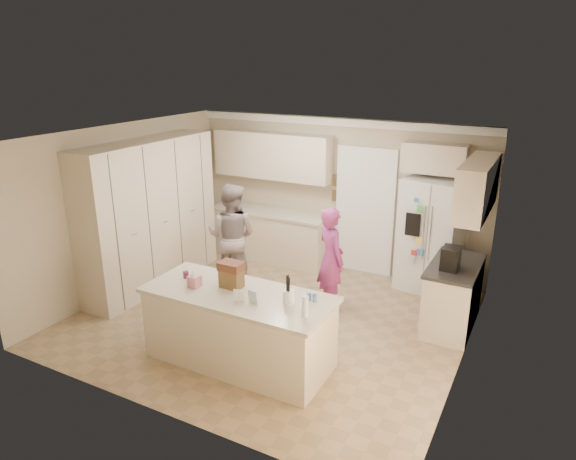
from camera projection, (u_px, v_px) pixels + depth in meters
The scene contains 41 objects.
floor at pixel (270, 319), 7.32m from camera, with size 5.20×4.60×0.02m, color #997C57.
ceiling at pixel (268, 135), 6.47m from camera, with size 5.20×4.60×0.02m, color white.
wall_back at pixel (336, 194), 8.83m from camera, with size 5.20×0.02×2.60m, color #BEAE90.
wall_front at pixel (151, 302), 4.96m from camera, with size 5.20×0.02×2.60m, color #BEAE90.
wall_left at pixel (125, 207), 8.05m from camera, with size 0.02×4.60×2.60m, color #BEAE90.
wall_right at pixel (471, 268), 5.74m from camera, with size 0.02×4.60×2.60m, color #BEAE90.
crown_back at pixel (337, 122), 8.39m from camera, with size 5.20×0.08×0.12m, color white.
pantry_bank at pixel (150, 214), 8.12m from camera, with size 0.60×2.60×2.35m, color beige.
back_base_cab at pixel (270, 236), 9.35m from camera, with size 2.20×0.60×0.88m, color beige.
back_countertop at pixel (269, 212), 9.20m from camera, with size 2.24×0.63×0.04m, color beige.
back_upper_cab at pixel (272, 155), 8.99m from camera, with size 2.20×0.35×0.80m, color beige.
doorway_opening at pixel (365, 213), 8.64m from camera, with size 0.90×0.06×2.10m, color black.
doorway_casing at pixel (364, 213), 8.61m from camera, with size 1.02×0.03×2.22m, color white.
wall_frame_upper at pixel (337, 180), 8.71m from camera, with size 0.15×0.02×0.20m, color brown.
wall_frame_lower at pixel (336, 196), 8.79m from camera, with size 0.15×0.02×0.20m, color brown.
refrigerator at pixel (432, 235), 8.00m from camera, with size 0.90×0.70×1.80m, color white.
fridge_seam at pixel (426, 242), 7.70m from camera, with size 0.01×0.02×1.78m, color gray.
fridge_dispenser at pixel (413, 225), 7.71m from camera, with size 0.22×0.03×0.35m, color black.
fridge_handle_l at pixel (423, 233), 7.66m from camera, with size 0.02×0.02×0.85m, color silver.
fridge_handle_r at pixel (430, 234), 7.62m from camera, with size 0.02×0.02×0.85m, color silver.
over_fridge_cab at pixel (435, 158), 7.69m from camera, with size 0.95×0.35×0.45m, color beige.
right_base_cab at pixel (453, 297), 6.99m from camera, with size 0.60×1.20×0.88m, color beige.
right_countertop at pixel (455, 266), 6.85m from camera, with size 0.63×1.24×0.04m, color #2D2B28.
right_upper_cab at pixel (478, 187), 6.62m from camera, with size 0.35×1.50×0.70m, color beige.
coffee_maker at pixel (451, 258), 6.64m from camera, with size 0.22×0.28×0.30m, color black.
island_base at pixel (239, 329), 6.16m from camera, with size 2.20×0.90×0.88m, color beige.
island_top at pixel (238, 295), 6.01m from camera, with size 2.28×0.96×0.05m, color beige.
utensil_crock at pixel (289, 297), 5.74m from camera, with size 0.13×0.13×0.15m, color white.
tissue_box at pixel (194, 281), 6.14m from camera, with size 0.13×0.13×0.14m, color #CF768F.
tissue_plume at pixel (194, 273), 6.11m from camera, with size 0.08×0.08×0.08m, color white.
dollhouse_body at pixel (232, 279), 6.12m from camera, with size 0.26×0.18×0.22m, color brown.
dollhouse_roof at pixel (231, 266), 6.07m from camera, with size 0.28×0.20×0.10m, color #592D1E.
jam_jar at pixel (186, 275), 6.39m from camera, with size 0.07×0.07×0.09m, color #59263F.
greeting_card_a at pixel (239, 296), 5.75m from camera, with size 0.12×0.01×0.16m, color white.
greeting_card_b at pixel (253, 297), 5.72m from camera, with size 0.12×0.01×0.16m, color silver.
water_bottle at pixel (305, 306), 5.42m from camera, with size 0.07×0.07×0.24m, color silver.
shaker_salt at pixel (309, 296), 5.81m from camera, with size 0.05×0.05×0.09m, color teal.
shaker_pepper at pixel (315, 298), 5.78m from camera, with size 0.05×0.05×0.09m, color teal.
teen_boy at pixel (232, 236), 8.11m from camera, with size 0.83×0.64×1.70m, color gray.
teen_girl at pixel (331, 259), 7.41m from camera, with size 0.56×0.37×1.55m, color #B44087.
fridge_magnets at pixel (426, 243), 7.69m from camera, with size 0.76×0.02×1.44m, color tan, non-canonical shape.
Camera 1 is at (3.27, -5.64, 3.55)m, focal length 32.00 mm.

